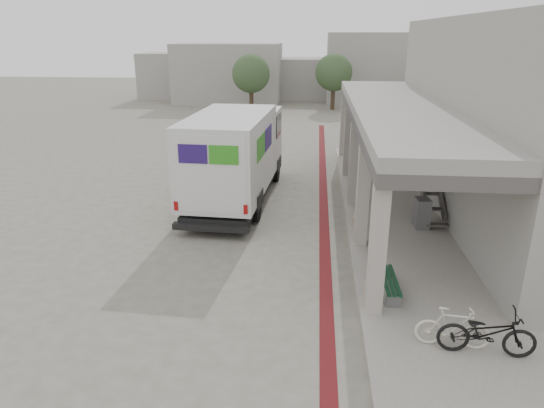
# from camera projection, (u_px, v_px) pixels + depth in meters

# --- Properties ---
(ground) EXTENTS (120.00, 120.00, 0.00)m
(ground) POSITION_uv_depth(u_px,v_px,m) (293.00, 251.00, 15.17)
(ground) COLOR #635F55
(ground) RESTS_ON ground
(bike_lane_stripe) EXTENTS (0.35, 40.00, 0.01)m
(bike_lane_stripe) POSITION_uv_depth(u_px,v_px,m) (324.00, 228.00, 16.96)
(bike_lane_stripe) COLOR #531013
(bike_lane_stripe) RESTS_ON ground
(sidewalk) EXTENTS (4.40, 28.00, 0.12)m
(sidewalk) POSITION_uv_depth(u_px,v_px,m) (423.00, 254.00, 14.81)
(sidewalk) COLOR gray
(sidewalk) RESTS_ON ground
(transit_building) EXTENTS (7.60, 17.00, 7.00)m
(transit_building) POSITION_uv_depth(u_px,v_px,m) (487.00, 121.00, 17.67)
(transit_building) COLOR gray
(transit_building) RESTS_ON ground
(distant_backdrop) EXTENTS (28.00, 10.00, 6.50)m
(distant_backdrop) POSITION_uv_depth(u_px,v_px,m) (283.00, 73.00, 48.20)
(distant_backdrop) COLOR gray
(distant_backdrop) RESTS_ON ground
(tree_left) EXTENTS (3.20, 3.20, 4.80)m
(tree_left) POSITION_uv_depth(u_px,v_px,m) (251.00, 74.00, 40.82)
(tree_left) COLOR #38281C
(tree_left) RESTS_ON ground
(tree_mid) EXTENTS (3.20, 3.20, 4.80)m
(tree_mid) POSITION_uv_depth(u_px,v_px,m) (334.00, 73.00, 42.10)
(tree_mid) COLOR #38281C
(tree_mid) RESTS_ON ground
(tree_right) EXTENTS (3.20, 3.20, 4.80)m
(tree_right) POSITION_uv_depth(u_px,v_px,m) (430.00, 74.00, 40.47)
(tree_right) COLOR #38281C
(tree_right) RESTS_ON ground
(fedex_truck) EXTENTS (3.11, 8.62, 3.62)m
(fedex_truck) POSITION_uv_depth(u_px,v_px,m) (236.00, 154.00, 19.22)
(fedex_truck) COLOR black
(fedex_truck) RESTS_ON ground
(bench) EXTENTS (0.40, 1.70, 0.40)m
(bench) POSITION_uv_depth(u_px,v_px,m) (389.00, 283.00, 12.40)
(bench) COLOR slate
(bench) RESTS_ON sidewalk
(bollard_near) EXTENTS (0.36, 0.36, 0.53)m
(bollard_near) POSITION_uv_depth(u_px,v_px,m) (371.00, 289.00, 12.14)
(bollard_near) COLOR gray
(bollard_near) RESTS_ON sidewalk
(bollard_far) EXTENTS (0.36, 0.36, 0.54)m
(bollard_far) POSITION_uv_depth(u_px,v_px,m) (357.00, 220.00, 16.59)
(bollard_far) COLOR gray
(bollard_far) RESTS_ON sidewalk
(utility_cabinet) EXTENTS (0.50, 0.65, 1.03)m
(utility_cabinet) POSITION_uv_depth(u_px,v_px,m) (422.00, 213.00, 16.55)
(utility_cabinet) COLOR slate
(utility_cabinet) RESTS_ON sidewalk
(bicycle_black) EXTENTS (2.01, 0.83, 1.03)m
(bicycle_black) POSITION_uv_depth(u_px,v_px,m) (487.00, 332.00, 9.95)
(bicycle_black) COLOR black
(bicycle_black) RESTS_ON sidewalk
(bicycle_cream) EXTENTS (1.59, 0.61, 0.93)m
(bicycle_cream) POSITION_uv_depth(u_px,v_px,m) (453.00, 328.00, 10.20)
(bicycle_cream) COLOR silver
(bicycle_cream) RESTS_ON sidewalk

